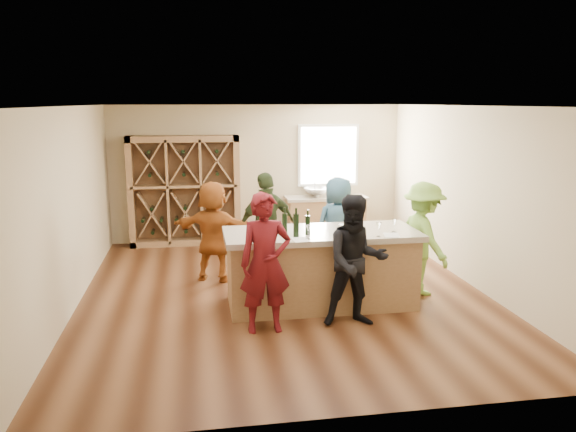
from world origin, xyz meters
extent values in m
cube|color=#57311B|center=(0.00, 0.00, -0.05)|extent=(6.00, 7.00, 0.10)
cube|color=white|center=(0.00, 0.00, 2.85)|extent=(6.00, 7.00, 0.10)
cube|color=#CAB892|center=(0.00, 3.55, 1.40)|extent=(6.00, 0.10, 2.80)
cube|color=#CAB892|center=(0.00, -3.55, 1.40)|extent=(6.00, 0.10, 2.80)
cube|color=#CAB892|center=(-3.05, 0.00, 1.40)|extent=(0.10, 7.00, 2.80)
cube|color=#CAB892|center=(3.05, 0.00, 1.40)|extent=(0.10, 7.00, 2.80)
cube|color=white|center=(1.50, 3.47, 1.75)|extent=(1.30, 0.06, 1.30)
cube|color=white|center=(1.50, 3.44, 1.75)|extent=(1.18, 0.01, 1.18)
cube|color=#956E47|center=(-1.50, 3.27, 1.10)|extent=(2.20, 0.45, 2.20)
cube|color=#956E47|center=(1.40, 3.20, 0.43)|extent=(1.60, 0.58, 0.86)
cube|color=#B0A290|center=(1.40, 3.20, 0.89)|extent=(1.70, 0.62, 0.06)
imported|color=silver|center=(1.20, 3.20, 1.01)|extent=(0.54, 0.54, 0.19)
cylinder|color=silver|center=(1.20, 3.38, 1.07)|extent=(0.02, 0.02, 0.30)
cube|color=#956E47|center=(0.45, -0.59, 0.50)|extent=(2.60, 1.00, 1.00)
cube|color=#B0A290|center=(0.45, -0.59, 1.04)|extent=(2.72, 1.12, 0.08)
cylinder|color=black|center=(-0.43, -0.73, 1.23)|extent=(0.09, 0.09, 0.30)
cylinder|color=black|center=(-0.09, -0.66, 1.22)|extent=(0.08, 0.08, 0.29)
cylinder|color=black|center=(0.04, -0.85, 1.24)|extent=(0.08, 0.08, 0.31)
cylinder|color=black|center=(0.21, -0.76, 1.21)|extent=(0.07, 0.07, 0.27)
cone|color=white|center=(0.17, -1.00, 1.18)|extent=(0.08, 0.08, 0.19)
cone|color=white|center=(0.62, -1.04, 1.18)|extent=(0.10, 0.10, 0.19)
cone|color=white|center=(1.13, -1.02, 1.18)|extent=(0.09, 0.09, 0.20)
cone|color=white|center=(0.95, -0.69, 1.16)|extent=(0.08, 0.08, 0.17)
cone|color=white|center=(1.43, -0.79, 1.17)|extent=(0.08, 0.08, 0.17)
cube|color=white|center=(0.06, -1.03, 1.08)|extent=(0.21, 0.28, 0.00)
cube|color=white|center=(0.72, -1.01, 1.08)|extent=(0.31, 0.35, 0.00)
cube|color=white|center=(1.33, -0.98, 1.08)|extent=(0.26, 0.32, 0.00)
imported|color=#590F14|center=(-0.45, -1.38, 0.89)|extent=(0.66, 0.50, 1.78)
imported|color=black|center=(0.72, -1.38, 0.86)|extent=(0.85, 0.49, 1.72)
imported|color=#8CC64C|center=(2.06, -0.35, 0.85)|extent=(0.71, 1.18, 1.70)
imported|color=#263319|center=(-0.15, 0.78, 0.88)|extent=(1.14, 0.84, 1.75)
imported|color=#335972|center=(1.03, 0.76, 0.83)|extent=(0.90, 0.68, 1.66)
imported|color=#994C19|center=(-1.01, 0.81, 0.82)|extent=(1.60, 1.14, 1.63)
camera|label=1|loc=(-1.26, -8.06, 2.86)|focal=35.00mm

